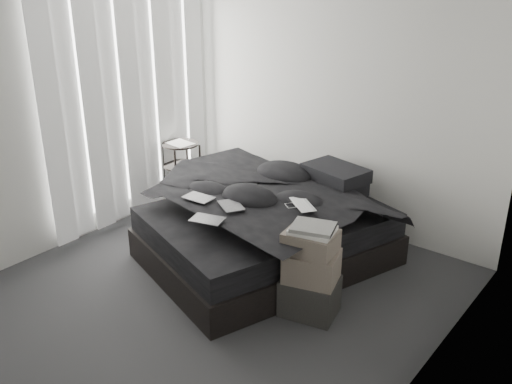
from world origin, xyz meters
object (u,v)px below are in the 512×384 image
Objects in this scene: bed at (266,246)px; side_stand at (182,175)px; laptop at (297,198)px; box_lower at (310,296)px.

bed is 1.60m from side_stand.
side_stand is at bearing -177.07° from bed.
box_lower is (0.42, -0.41, -0.61)m from laptop.
laptop is 0.45× the size of side_stand.
laptop is (0.39, -0.07, 0.63)m from bed.
laptop reaches higher than side_stand.
bed is 0.74m from laptop.
bed is 4.88× the size of box_lower.
box_lower is at bearing -12.48° from bed.
box_lower is at bearing -21.20° from side_stand.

